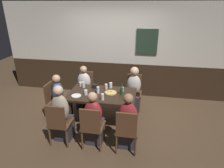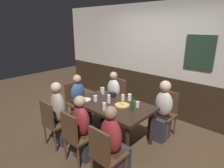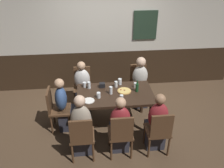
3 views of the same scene
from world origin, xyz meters
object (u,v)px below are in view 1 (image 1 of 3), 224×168
chair_right_near (127,129)px  person_right_far (133,93)px  pizza (111,93)px  pint_glass_pale (81,84)px  chair_mid_near (92,125)px  beer_bottle_green (122,90)px  person_left_far (84,90)px  pint_glass_stout (83,85)px  plate_white_large (76,96)px  chair_left_near (59,122)px  beer_glass_half (106,87)px  person_mid_near (94,122)px  person_head_west (61,101)px  condiment_caddy (95,86)px  dining_table (102,97)px  tumbler_short (122,90)px  chair_left_far (86,86)px  beer_glass_tall (111,86)px  pint_glass_amber (98,90)px  person_right_near (128,125)px  chair_head_west (54,99)px  highball_clear (86,93)px  person_left_near (62,117)px  tumbler_water (103,97)px  chair_right_far (134,90)px

chair_right_near → person_right_far: size_ratio=0.77×
pizza → pint_glass_pale: pint_glass_pale is taller
chair_mid_near → beer_bottle_green: size_ratio=3.76×
person_left_far → pint_glass_stout: person_left_far is taller
chair_right_near → person_left_far: bearing=129.7°
person_right_far → plate_white_large: (-1.14, -0.90, 0.26)m
chair_left_near → chair_mid_near: bearing=0.0°
beer_glass_half → person_mid_near: bearing=-92.7°
person_head_west → condiment_caddy: person_head_west is taller
dining_table → tumbler_short: 0.48m
chair_left_far → beer_glass_tall: chair_left_far is taller
pint_glass_amber → chair_left_near: bearing=-123.4°
beer_bottle_green → plate_white_large: beer_bottle_green is taller
dining_table → beer_bottle_green: 0.46m
dining_table → condiment_caddy: (-0.23, 0.26, 0.14)m
chair_right_near → beer_glass_half: size_ratio=7.31×
tumbler_short → person_right_near: bearing=-75.9°
pizza → pint_glass_amber: 0.28m
person_head_west → chair_left_near: bearing=-68.3°
beer_glass_half → pint_glass_amber: bearing=-116.7°
beer_bottle_green → condiment_caddy: beer_bottle_green is taller
plate_white_large → beer_glass_half: bearing=39.9°
dining_table → beer_glass_half: beer_glass_half is taller
beer_glass_tall → pint_glass_stout: size_ratio=0.93×
chair_left_near → plate_white_large: size_ratio=4.29×
chair_right_near → person_left_far: 2.00m
chair_head_west → pint_glass_pale: size_ratio=8.59×
pint_glass_pale → person_mid_near: bearing=-59.7°
chair_head_west → person_left_far: person_left_far is taller
person_right_far → highball_clear: (-0.96, -0.81, 0.30)m
chair_left_near → beer_glass_tall: chair_left_near is taller
person_left_near → pint_glass_pale: bearing=86.6°
person_mid_near → beer_glass_tall: size_ratio=8.69×
person_left_far → tumbler_water: person_left_far is taller
pint_glass_amber → tumbler_water: bearing=-60.1°
chair_right_near → plate_white_large: bearing=150.9°
chair_head_west → person_head_west: (0.16, 0.00, -0.04)m
person_right_near → person_left_near: (-1.27, -0.00, 0.03)m
chair_mid_near → chair_right_far: bearing=69.5°
chair_left_far → condiment_caddy: bearing=-55.6°
dining_table → pizza: pizza is taller
person_right_near → highball_clear: person_right_near is taller
person_left_near → chair_right_far: bearing=50.4°
person_right_far → beer_bottle_green: size_ratio=4.88×
person_right_far → pint_glass_pale: 1.31m
beer_glass_tall → pint_glass_stout: pint_glass_stout is taller
pizza → pint_glass_pale: bearing=161.7°
chair_right_near → person_right_near: person_right_near is taller
beer_glass_tall → chair_mid_near: bearing=-96.4°
chair_head_west → plate_white_large: 0.72m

